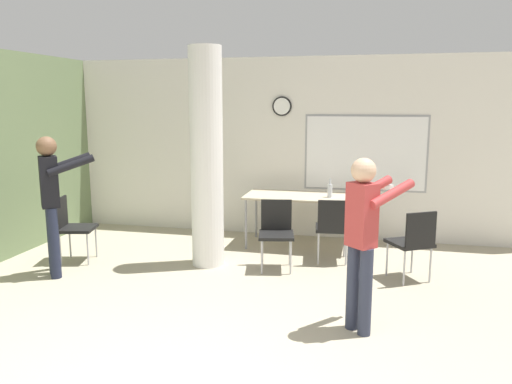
% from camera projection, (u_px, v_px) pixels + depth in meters
% --- Properties ---
extents(wall_back, '(8.00, 0.15, 2.80)m').
position_uv_depth(wall_back, '(287.00, 148.00, 7.89)').
color(wall_back, silver).
rests_on(wall_back, ground_plane).
extents(support_pillar, '(0.42, 0.42, 2.80)m').
position_uv_depth(support_pillar, '(207.00, 159.00, 6.36)').
color(support_pillar, white).
rests_on(support_pillar, ground_plane).
extents(folding_table, '(1.69, 0.78, 0.77)m').
position_uv_depth(folding_table, '(303.00, 199.00, 7.31)').
color(folding_table, beige).
rests_on(folding_table, ground_plane).
extents(bottle_on_table, '(0.07, 0.07, 0.27)m').
position_uv_depth(bottle_on_table, '(330.00, 190.00, 7.14)').
color(bottle_on_table, silver).
rests_on(bottle_on_table, folding_table).
extents(chair_table_front, '(0.52, 0.52, 0.87)m').
position_uv_depth(chair_table_front, '(276.00, 229.00, 6.38)').
color(chair_table_front, black).
rests_on(chair_table_front, ground_plane).
extents(chair_table_right, '(0.49, 0.49, 0.87)m').
position_uv_depth(chair_table_right, '(333.00, 225.00, 6.59)').
color(chair_table_right, black).
rests_on(chair_table_right, ground_plane).
extents(chair_mid_room, '(0.60, 0.60, 0.87)m').
position_uv_depth(chair_mid_room, '(413.00, 240.00, 5.88)').
color(chair_mid_room, black).
rests_on(chair_mid_room, ground_plane).
extents(chair_by_left_wall, '(0.53, 0.53, 0.87)m').
position_uv_depth(chair_by_left_wall, '(72.00, 224.00, 6.64)').
color(chair_by_left_wall, black).
rests_on(chair_by_left_wall, ground_plane).
extents(person_playing_side, '(0.62, 0.64, 1.63)m').
position_uv_depth(person_playing_side, '(363.00, 231.00, 4.51)').
color(person_playing_side, '#2D3347').
rests_on(person_playing_side, ground_plane).
extents(person_watching_back, '(0.67, 0.63, 1.72)m').
position_uv_depth(person_watching_back, '(52.00, 195.00, 5.99)').
color(person_watching_back, '#1E2338').
rests_on(person_watching_back, ground_plane).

